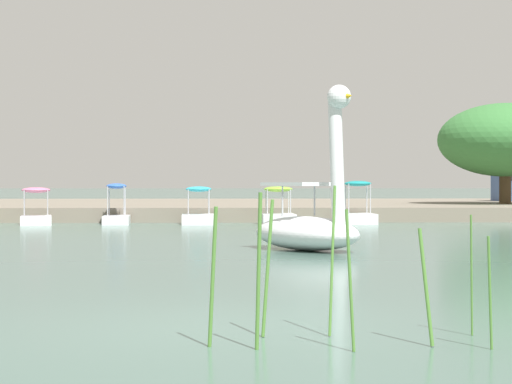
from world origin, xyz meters
The scene contains 10 objects.
ground_plane centered at (0.00, 0.00, 0.00)m, with size 510.60×510.60×0.00m, color #47665B.
shore_bank_far centered at (0.00, 36.81, 0.28)m, with size 112.62×21.23×0.56m, color slate.
swan_boat centered at (1.94, 11.31, 0.64)m, with size 3.00×3.29×3.62m.
pedal_boat_teal centered at (5.02, 25.09, 0.42)m, with size 1.23×1.84×1.59m.
pedal_boat_lime centered at (2.04, 24.55, 0.40)m, with size 1.22×1.87×1.38m.
pedal_boat_cyan centered at (-0.84, 24.92, 0.39)m, with size 1.27×1.94×1.38m.
pedal_boat_blue centered at (-3.84, 25.09, 0.45)m, with size 1.05×1.92×1.49m.
pedal_boat_pink centered at (-6.67, 24.62, 0.43)m, with size 1.38×1.96×1.35m.
tree_broadleaf_right centered at (12.76, 32.61, 3.43)m, with size 8.52×8.66×4.53m.
reed_clump_foreground centered at (0.91, -0.98, 0.65)m, with size 2.62×1.05×1.49m.
Camera 1 is at (-0.01, -9.87, 1.51)m, focal length 66.97 mm.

